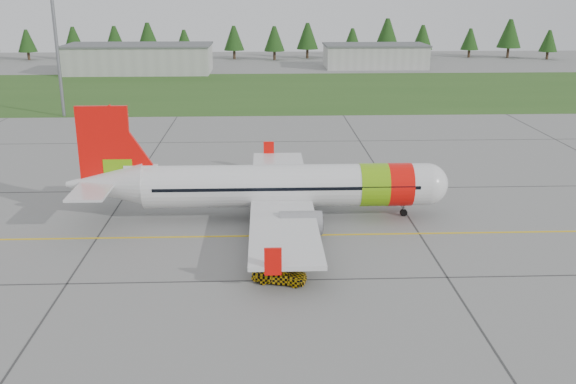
{
  "coord_description": "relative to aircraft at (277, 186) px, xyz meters",
  "views": [
    {
      "loc": [
        -2.1,
        -38.38,
        18.31
      ],
      "look_at": [
        -0.25,
        9.15,
        3.18
      ],
      "focal_mm": 40.0,
      "sensor_mm": 36.0,
      "label": 1
    }
  ],
  "objects": [
    {
      "name": "ground",
      "position": [
        1.01,
        -12.16,
        -2.74
      ],
      "size": [
        320.0,
        320.0,
        0.0
      ],
      "primitive_type": "plane",
      "color": "gray",
      "rests_on": "ground"
    },
    {
      "name": "aircraft",
      "position": [
        0.0,
        0.0,
        0.0
      ],
      "size": [
        31.38,
        28.73,
        9.52
      ],
      "rotation": [
        0.0,
        0.0,
        -0.0
      ],
      "color": "silver",
      "rests_on": "ground"
    },
    {
      "name": "follow_me_car",
      "position": [
        -0.16,
        -12.44,
        -0.95
      ],
      "size": [
        1.54,
        1.7,
        3.58
      ],
      "primitive_type": "imported",
      "rotation": [
        0.0,
        0.0,
        1.32
      ],
      "color": "yellow",
      "rests_on": "ground"
    },
    {
      "name": "service_van",
      "position": [
        -22.17,
        42.91,
        -0.74
      ],
      "size": [
        1.57,
        1.5,
        4.01
      ],
      "primitive_type": "imported",
      "rotation": [
        0.0,
        0.0,
        -0.14
      ],
      "color": "white",
      "rests_on": "ground"
    },
    {
      "name": "grass_strip",
      "position": [
        1.01,
        69.84,
        -2.73
      ],
      "size": [
        320.0,
        50.0,
        0.03
      ],
      "primitive_type": "cube",
      "color": "#30561E",
      "rests_on": "ground"
    },
    {
      "name": "taxi_guideline",
      "position": [
        1.01,
        -4.16,
        -2.73
      ],
      "size": [
        120.0,
        0.25,
        0.02
      ],
      "primitive_type": "cube",
      "color": "gold",
      "rests_on": "ground"
    },
    {
      "name": "hangar_west",
      "position": [
        -28.99,
        97.84,
        0.26
      ],
      "size": [
        32.0,
        14.0,
        6.0
      ],
      "primitive_type": "cube",
      "color": "#A8A8A3",
      "rests_on": "ground"
    },
    {
      "name": "hangar_east",
      "position": [
        26.01,
        105.84,
        -0.14
      ],
      "size": [
        24.0,
        12.0,
        5.2
      ],
      "primitive_type": "cube",
      "color": "#A8A8A3",
      "rests_on": "ground"
    },
    {
      "name": "floodlight_mast",
      "position": [
        -30.99,
        45.84,
        7.26
      ],
      "size": [
        0.5,
        0.5,
        20.0
      ],
      "primitive_type": "cylinder",
      "color": "slate",
      "rests_on": "ground"
    },
    {
      "name": "treeline",
      "position": [
        1.01,
        125.84,
        2.26
      ],
      "size": [
        160.0,
        8.0,
        10.0
      ],
      "primitive_type": null,
      "color": "#1C3F14",
      "rests_on": "ground"
    }
  ]
}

